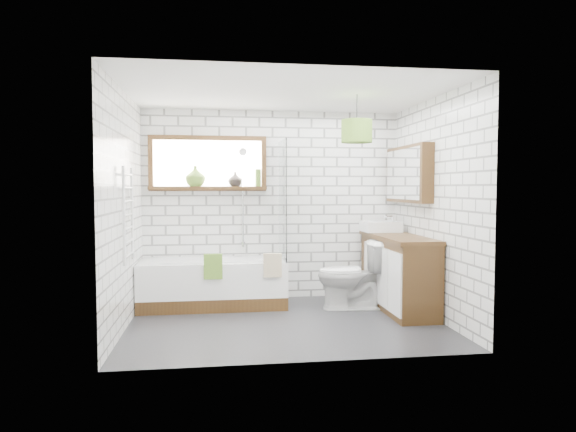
{
  "coord_description": "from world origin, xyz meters",
  "views": [
    {
      "loc": [
        -0.74,
        -5.52,
        1.48
      ],
      "look_at": [
        0.06,
        0.25,
        1.16
      ],
      "focal_mm": 32.0,
      "sensor_mm": 36.0,
      "label": 1
    }
  ],
  "objects": [
    {
      "name": "vase_dark",
      "position": [
        -0.5,
        1.23,
        1.58
      ],
      "size": [
        0.23,
        0.23,
        0.19
      ],
      "primitive_type": "imported",
      "rotation": [
        0.0,
        0.0,
        0.28
      ],
      "color": "black",
      "rests_on": "window"
    },
    {
      "name": "basin",
      "position": [
        1.38,
        0.94,
        0.98
      ],
      "size": [
        0.47,
        0.41,
        0.14
      ],
      "primitive_type": "cube",
      "color": "white",
      "rests_on": "vanity"
    },
    {
      "name": "vase_olive",
      "position": [
        -1.01,
        1.23,
        1.61
      ],
      "size": [
        0.27,
        0.27,
        0.27
      ],
      "primitive_type": "imported",
      "rotation": [
        0.0,
        0.0,
        -0.08
      ],
      "color": "#5B8428",
      "rests_on": "window"
    },
    {
      "name": "wall_back",
      "position": [
        0.0,
        1.3,
        1.25
      ],
      "size": [
        3.4,
        0.01,
        2.5
      ],
      "primitive_type": "cube",
      "color": "white",
      "rests_on": "ground"
    },
    {
      "name": "mirror_cabinet",
      "position": [
        1.62,
        0.6,
        1.65
      ],
      "size": [
        0.16,
        1.2,
        0.7
      ],
      "primitive_type": "cube",
      "color": "#321E0E",
      "rests_on": "wall_right"
    },
    {
      "name": "bathtub",
      "position": [
        -0.79,
        0.9,
        0.29
      ],
      "size": [
        1.79,
        0.79,
        0.58
      ],
      "primitive_type": "cube",
      "color": "white",
      "rests_on": "floor"
    },
    {
      "name": "pendant",
      "position": [
        0.78,
        -0.04,
        2.1
      ],
      "size": [
        0.34,
        0.34,
        0.25
      ],
      "primitive_type": "cylinder",
      "color": "#547F26",
      "rests_on": "ceiling"
    },
    {
      "name": "towel_beige",
      "position": [
        -0.09,
        0.51,
        0.56
      ],
      "size": [
        0.22,
        0.05,
        0.28
      ],
      "primitive_type": "cube",
      "color": "tan",
      "rests_on": "bathtub"
    },
    {
      "name": "wall_front",
      "position": [
        0.0,
        -1.3,
        1.25
      ],
      "size": [
        3.4,
        0.01,
        2.5
      ],
      "primitive_type": "cube",
      "color": "white",
      "rests_on": "ground"
    },
    {
      "name": "ceiling",
      "position": [
        0.0,
        0.0,
        2.5
      ],
      "size": [
        3.4,
        2.6,
        0.01
      ],
      "primitive_type": "cube",
      "color": "white",
      "rests_on": "ground"
    },
    {
      "name": "vanity",
      "position": [
        1.44,
        0.44,
        0.45
      ],
      "size": [
        0.51,
        1.59,
        0.91
      ],
      "primitive_type": "cube",
      "color": "#321E0E",
      "rests_on": "floor"
    },
    {
      "name": "towel_radiator",
      "position": [
        -1.66,
        0.0,
        1.2
      ],
      "size": [
        0.06,
        0.52,
        1.0
      ],
      "primitive_type": "cube",
      "color": "white",
      "rests_on": "wall_left"
    },
    {
      "name": "shower_screen",
      "position": [
        0.08,
        0.9,
        1.33
      ],
      "size": [
        0.02,
        0.72,
        1.5
      ],
      "primitive_type": "cube",
      "color": "white",
      "rests_on": "bathtub"
    },
    {
      "name": "wall_right",
      "position": [
        1.7,
        0.0,
        1.25
      ],
      "size": [
        0.01,
        2.6,
        2.5
      ],
      "primitive_type": "cube",
      "color": "white",
      "rests_on": "ground"
    },
    {
      "name": "wall_left",
      "position": [
        -1.7,
        0.0,
        1.25
      ],
      "size": [
        0.01,
        2.6,
        2.5
      ],
      "primitive_type": "cube",
      "color": "white",
      "rests_on": "ground"
    },
    {
      "name": "towel_green",
      "position": [
        -0.79,
        0.51,
        0.56
      ],
      "size": [
        0.22,
        0.06,
        0.3
      ],
      "primitive_type": "cube",
      "color": "#547F26",
      "rests_on": "bathtub"
    },
    {
      "name": "tap",
      "position": [
        1.54,
        0.94,
        1.03
      ],
      "size": [
        0.04,
        0.04,
        0.15
      ],
      "primitive_type": "cylinder",
      "rotation": [
        0.0,
        0.0,
        -0.35
      ],
      "color": "silver",
      "rests_on": "vanity"
    },
    {
      "name": "toilet",
      "position": [
        0.89,
        0.54,
        0.42
      ],
      "size": [
        0.54,
        0.86,
        0.84
      ],
      "primitive_type": "imported",
      "rotation": [
        0.0,
        0.0,
        -1.66
      ],
      "color": "white",
      "rests_on": "floor"
    },
    {
      "name": "window",
      "position": [
        -0.85,
        1.26,
        1.8
      ],
      "size": [
        1.52,
        0.16,
        0.68
      ],
      "primitive_type": "cube",
      "color": "#321E0E",
      "rests_on": "wall_back"
    },
    {
      "name": "floor",
      "position": [
        0.0,
        0.0,
        -0.01
      ],
      "size": [
        3.4,
        2.6,
        0.01
      ],
      "primitive_type": "cube",
      "color": "black",
      "rests_on": "ground"
    },
    {
      "name": "bottle",
      "position": [
        -0.2,
        1.23,
        1.59
      ],
      "size": [
        0.09,
        0.09,
        0.23
      ],
      "primitive_type": "cylinder",
      "rotation": [
        0.0,
        0.0,
        -0.35
      ],
      "color": "#5B8428",
      "rests_on": "window"
    },
    {
      "name": "shower_riser",
      "position": [
        -0.4,
        1.26,
        1.35
      ],
      "size": [
        0.02,
        0.02,
        1.3
      ],
      "primitive_type": "cylinder",
      "color": "silver",
      "rests_on": "wall_back"
    }
  ]
}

